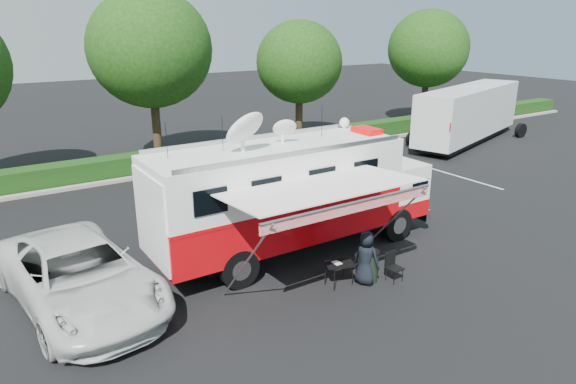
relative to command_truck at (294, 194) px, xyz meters
name	(u,v)px	position (x,y,z in m)	size (l,w,h in m)	color
ground_plane	(296,250)	(0.08, 0.00, -1.99)	(120.00, 120.00, 0.00)	black
back_border	(174,67)	(1.23, 12.90, 3.02)	(60.00, 6.14, 8.87)	#9E998E
stall_lines	(240,225)	(-0.42, 3.00, -1.98)	(24.12, 5.50, 0.01)	silver
command_truck	(294,194)	(0.00, 0.00, 0.00)	(9.66, 2.66, 4.64)	black
awning	(326,191)	(-0.87, -2.76, 1.00)	(5.27, 2.72, 3.18)	white
white_suv	(83,305)	(-6.63, 0.22, -1.99)	(2.97, 6.43, 1.79)	silver
person	(365,283)	(0.48, -2.95, -1.99)	(0.78, 0.51, 1.60)	black
folding_table	(339,265)	(-0.21, -2.61, -1.35)	(0.95, 0.81, 0.69)	black
folding_chair	(392,264)	(1.27, -3.22, -1.47)	(0.43, 0.44, 0.87)	black
trash_bin	(368,266)	(0.66, -2.86, -1.52)	(0.63, 0.63, 0.93)	black
semi_trailer	(469,114)	(18.14, 7.57, -0.18)	(11.30, 5.55, 3.43)	silver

